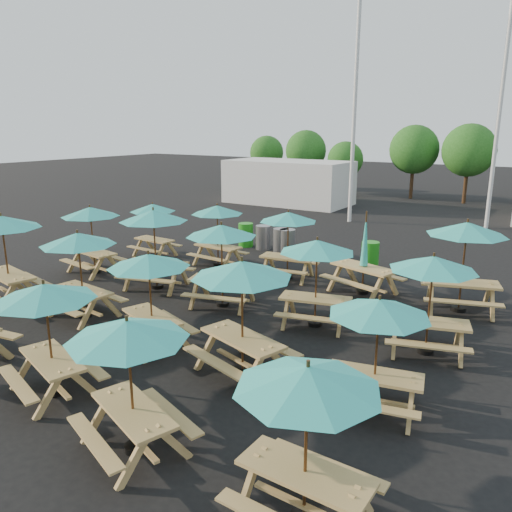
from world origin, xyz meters
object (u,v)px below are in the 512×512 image
Objects in this scene: picnic_unit_7 at (217,214)px; picnic_unit_14 at (317,252)px; waste_bin_1 at (263,237)px; picnic_unit_10 at (221,236)px; picnic_unit_8 at (45,299)px; picnic_unit_11 at (288,221)px; picnic_unit_3 at (153,211)px; picnic_unit_5 at (78,245)px; picnic_unit_12 at (128,339)px; picnic_unit_16 at (307,389)px; waste_bin_4 at (370,256)px; picnic_unit_19 at (466,235)px; waste_bin_0 at (246,235)px; picnic_unit_13 at (242,277)px; picnic_unit_17 at (379,315)px; picnic_unit_1 at (2,228)px; picnic_unit_6 at (154,221)px; picnic_unit_18 at (433,270)px; waste_bin_3 at (287,242)px; picnic_unit_2 at (91,216)px; picnic_unit_15 at (364,260)px; picnic_unit_9 at (149,267)px; waste_bin_2 at (281,241)px.

picnic_unit_14 reaches higher than picnic_unit_7.
picnic_unit_10 is at bearing -67.97° from waste_bin_1.
picnic_unit_11 is (0.11, 8.96, 0.05)m from picnic_unit_8.
picnic_unit_5 reaches higher than picnic_unit_3.
picnic_unit_12 is 1.06× the size of picnic_unit_16.
waste_bin_4 is (4.80, -0.50, 0.00)m from waste_bin_1.
picnic_unit_12 is 9.73m from picnic_unit_19.
picnic_unit_12 is at bearing -63.55° from waste_bin_0.
picnic_unit_17 is at bearing 18.67° from picnic_unit_13.
picnic_unit_6 is at bearing 61.01° from picnic_unit_1.
picnic_unit_17 is at bearing 43.75° from picnic_unit_8.
picnic_unit_10 is (5.41, 3.06, -0.17)m from picnic_unit_1.
picnic_unit_3 is 0.89× the size of picnic_unit_18.
picnic_unit_18 is (11.10, 3.04, -0.24)m from picnic_unit_1.
picnic_unit_16 is at bearing -79.67° from picnic_unit_14.
picnic_unit_16 is (11.21, -9.02, 0.10)m from picnic_unit_3.
picnic_unit_18 is 2.37× the size of waste_bin_3.
picnic_unit_2 is at bearing 164.35° from picnic_unit_14.
picnic_unit_10 is 2.44× the size of waste_bin_3.
picnic_unit_17 is (8.17, -6.30, -0.09)m from picnic_unit_7.
picnic_unit_1 is 1.10× the size of picnic_unit_5.
picnic_unit_5 is 2.89m from picnic_unit_6.
picnic_unit_19 reaches higher than picnic_unit_14.
picnic_unit_11 is 8.15m from picnic_unit_17.
picnic_unit_11 is 3.65m from waste_bin_3.
waste_bin_0 is at bearing 61.27° from picnic_unit_3.
picnic_unit_13 reaches higher than picnic_unit_2.
picnic_unit_15 reaches higher than picnic_unit_2.
picnic_unit_8 is at bearing 178.68° from picnic_unit_16.
picnic_unit_9 is 0.97× the size of picnic_unit_10.
picnic_unit_13 reaches higher than picnic_unit_14.
waste_bin_0 is (-6.35, 6.35, -1.45)m from picnic_unit_14.
picnic_unit_13 reaches higher than picnic_unit_10.
picnic_unit_6 is 6.52m from picnic_unit_15.
waste_bin_2 is at bearing 123.20° from picnic_unit_18.
picnic_unit_15 reaches higher than picnic_unit_3.
picnic_unit_1 is 2.58× the size of waste_bin_1.
waste_bin_0 is at bearing 78.64° from picnic_unit_2.
picnic_unit_10 is at bearing -75.16° from waste_bin_2.
picnic_unit_1 is 3.34m from picnic_unit_2.
picnic_unit_9 is at bearing 169.16° from picnic_unit_17.
picnic_unit_7 is 3.37m from waste_bin_2.
picnic_unit_17 is (5.34, 2.71, -0.08)m from picnic_unit_8.
picnic_unit_10 is 1.10× the size of picnic_unit_16.
picnic_unit_3 is at bearing 142.74° from picnic_unit_16.
picnic_unit_13 is 1.09× the size of picnic_unit_14.
waste_bin_3 is at bearing 114.63° from picnic_unit_17.
picnic_unit_15 is 2.56× the size of waste_bin_1.
picnic_unit_12 reaches higher than waste_bin_4.
picnic_unit_7 is at bearing -75.13° from waste_bin_0.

